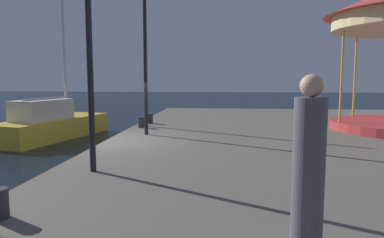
{
  "coord_description": "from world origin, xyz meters",
  "views": [
    {
      "loc": [
        3.49,
        -10.14,
        2.63
      ],
      "look_at": [
        2.25,
        3.76,
        1.03
      ],
      "focal_mm": 32.96,
      "sensor_mm": 36.0,
      "label": 1
    }
  ],
  "objects_px": {
    "bollard_center": "(141,122)",
    "bollard_south": "(150,119)",
    "person_by_the_water": "(309,169)",
    "lamp_post_mid_promenade": "(145,36)",
    "sailboat_yellow": "(52,123)",
    "lamp_post_near_edge": "(88,8)"
  },
  "relations": [
    {
      "from": "bollard_center",
      "to": "lamp_post_mid_promenade",
      "type": "bearing_deg",
      "value": -71.19
    },
    {
      "from": "person_by_the_water",
      "to": "bollard_center",
      "type": "bearing_deg",
      "value": 113.41
    },
    {
      "from": "sailboat_yellow",
      "to": "bollard_center",
      "type": "bearing_deg",
      "value": -22.0
    },
    {
      "from": "sailboat_yellow",
      "to": "lamp_post_near_edge",
      "type": "height_order",
      "value": "sailboat_yellow"
    },
    {
      "from": "sailboat_yellow",
      "to": "bollard_south",
      "type": "height_order",
      "value": "sailboat_yellow"
    },
    {
      "from": "lamp_post_mid_promenade",
      "to": "bollard_south",
      "type": "distance_m",
      "value": 4.17
    },
    {
      "from": "lamp_post_near_edge",
      "to": "bollard_south",
      "type": "distance_m",
      "value": 8.09
    },
    {
      "from": "lamp_post_near_edge",
      "to": "person_by_the_water",
      "type": "relative_size",
      "value": 2.49
    },
    {
      "from": "sailboat_yellow",
      "to": "lamp_post_near_edge",
      "type": "xyz_separation_m",
      "value": [
        4.93,
        -8.06,
        3.28
      ]
    },
    {
      "from": "bollard_center",
      "to": "person_by_the_water",
      "type": "bearing_deg",
      "value": -66.59
    },
    {
      "from": "bollard_south",
      "to": "person_by_the_water",
      "type": "relative_size",
      "value": 0.21
    },
    {
      "from": "bollard_center",
      "to": "bollard_south",
      "type": "bearing_deg",
      "value": 86.85
    },
    {
      "from": "lamp_post_mid_promenade",
      "to": "person_by_the_water",
      "type": "relative_size",
      "value": 2.52
    },
    {
      "from": "lamp_post_mid_promenade",
      "to": "bollard_center",
      "type": "xyz_separation_m",
      "value": [
        -0.55,
        1.6,
        -3.0
      ]
    },
    {
      "from": "sailboat_yellow",
      "to": "bollard_south",
      "type": "distance_m",
      "value": 4.55
    },
    {
      "from": "lamp_post_near_edge",
      "to": "sailboat_yellow",
      "type": "bearing_deg",
      "value": 121.48
    },
    {
      "from": "lamp_post_mid_promenade",
      "to": "bollard_center",
      "type": "relative_size",
      "value": 11.84
    },
    {
      "from": "bollard_center",
      "to": "lamp_post_near_edge",
      "type": "bearing_deg",
      "value": -85.45
    },
    {
      "from": "person_by_the_water",
      "to": "bollard_south",
      "type": "bearing_deg",
      "value": 110.52
    },
    {
      "from": "lamp_post_mid_promenade",
      "to": "bollard_center",
      "type": "bearing_deg",
      "value": 108.81
    },
    {
      "from": "person_by_the_water",
      "to": "sailboat_yellow",
      "type": "bearing_deg",
      "value": 127.47
    },
    {
      "from": "lamp_post_near_edge",
      "to": "bollard_south",
      "type": "height_order",
      "value": "lamp_post_near_edge"
    }
  ]
}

